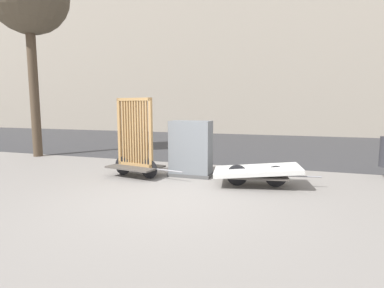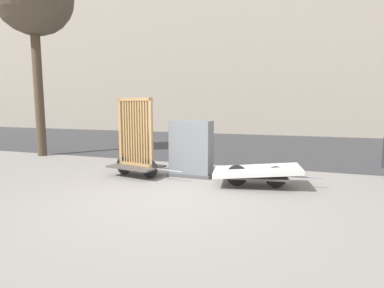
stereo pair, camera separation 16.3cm
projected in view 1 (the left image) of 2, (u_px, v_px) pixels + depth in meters
name	position (u px, v px, depth m)	size (l,w,h in m)	color
ground_plane	(169.00, 198.00, 5.56)	(60.00, 60.00, 0.00)	gray
road_strip	(240.00, 144.00, 13.51)	(56.00, 10.08, 0.01)	#38383A
building_facade	(260.00, 9.00, 19.18)	(48.00, 4.00, 15.78)	#9E9384
bike_cart_with_bedframe	(135.00, 150.00, 7.20)	(1.99, 1.01, 1.90)	#4C4742
bike_cart_with_mattress	(257.00, 171.00, 6.36)	(2.27, 1.19, 0.47)	#4C4742
utility_cabinet	(191.00, 150.00, 7.29)	(1.05, 0.56, 1.35)	#4C4C4C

